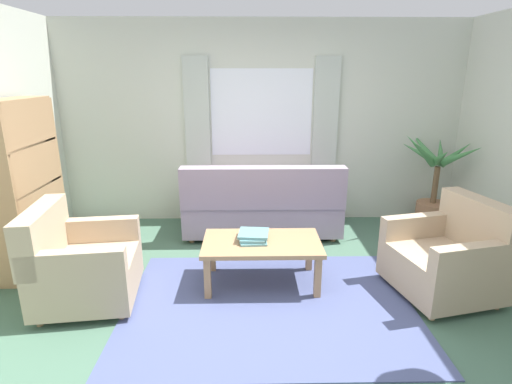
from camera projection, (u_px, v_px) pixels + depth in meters
The scene contains 11 objects.
ground_plane at pixel (269, 305), 3.52m from camera, with size 6.24×6.24×0.00m, color #476B56.
wall_back at pixel (261, 124), 5.31m from camera, with size 5.32×0.12×2.60m, color beige.
window_with_curtains at pixel (262, 113), 5.19m from camera, with size 1.98×0.07×1.40m.
area_rug at pixel (269, 305), 3.51m from camera, with size 2.48×1.87×0.01m, color #4C5684.
couch at pixel (262, 206), 4.96m from camera, with size 1.90×0.82×0.92m.
armchair_left at pixel (80, 264), 3.49m from camera, with size 0.91×0.93×0.88m.
armchair_right at pixel (449, 257), 3.62m from camera, with size 0.99×1.00×0.88m.
coffee_table at pixel (262, 247), 3.77m from camera, with size 1.10×0.64×0.44m.
book_stack_on_table at pixel (253, 236), 3.79m from camera, with size 0.30×0.34×0.07m.
potted_plant at pixel (433, 190), 5.13m from camera, with size 1.04×1.09×1.31m.
bookshelf at pixel (32, 192), 4.04m from camera, with size 0.30×0.94×1.72m.
Camera 1 is at (-0.17, -3.08, 1.96)m, focal length 28.27 mm.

